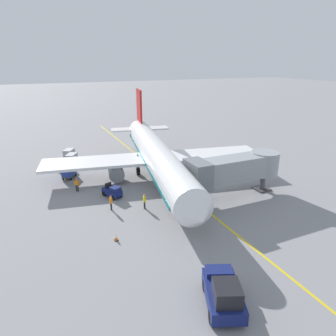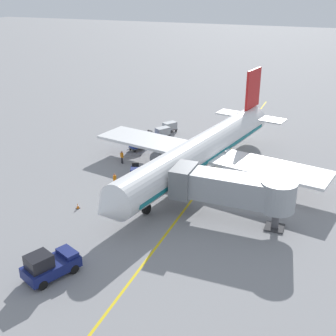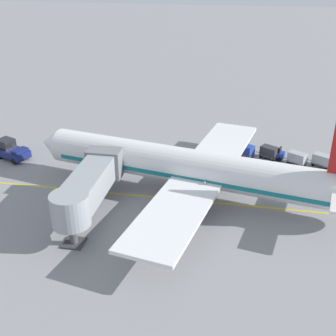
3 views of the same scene
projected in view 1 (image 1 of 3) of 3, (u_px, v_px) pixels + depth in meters
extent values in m
plane|color=gray|center=(168.00, 180.00, 41.68)|extent=(400.00, 400.00, 0.00)
cube|color=gold|center=(168.00, 180.00, 41.68)|extent=(0.24, 80.00, 0.01)
cylinder|color=white|center=(157.00, 156.00, 41.15)|extent=(9.83, 32.11, 3.70)
cube|color=#14707A|center=(157.00, 159.00, 41.30)|extent=(9.37, 29.61, 0.44)
cone|color=white|center=(198.00, 215.00, 25.37)|extent=(4.02, 3.06, 3.63)
cone|color=white|center=(138.00, 127.00, 57.01)|extent=(3.63, 3.36, 3.14)
cube|color=black|center=(192.00, 199.00, 26.81)|extent=(2.94, 1.62, 0.60)
cube|color=white|center=(155.00, 158.00, 42.28)|extent=(30.44, 10.92, 0.36)
cylinder|color=gray|center=(195.00, 165.00, 43.18)|extent=(2.58, 3.53, 2.00)
cylinder|color=gray|center=(116.00, 172.00, 40.75)|extent=(2.58, 3.53, 2.00)
cube|color=red|center=(139.00, 106.00, 53.38)|extent=(1.17, 4.38, 5.50)
cube|color=white|center=(140.00, 129.00, 54.54)|extent=(10.31, 4.49, 0.24)
cylinder|color=black|center=(179.00, 212.00, 31.79)|extent=(0.65, 1.17, 1.10)
cylinder|color=gray|center=(179.00, 198.00, 31.27)|extent=(0.24, 0.24, 2.00)
cylinder|color=black|center=(170.00, 169.00, 44.40)|extent=(0.65, 1.17, 1.10)
cylinder|color=gray|center=(170.00, 158.00, 43.88)|extent=(0.24, 0.24, 2.00)
cylinder|color=black|center=(138.00, 171.00, 43.38)|extent=(0.65, 1.17, 1.10)
cylinder|color=gray|center=(138.00, 161.00, 42.87)|extent=(0.24, 0.24, 2.00)
cube|color=#93999E|center=(230.00, 169.00, 35.46)|extent=(10.14, 2.80, 2.60)
cube|color=slate|center=(198.00, 174.00, 33.78)|extent=(2.00, 3.50, 2.99)
cylinder|color=#93999E|center=(264.00, 163.00, 37.46)|extent=(3.36, 3.36, 2.86)
cylinder|color=#4C4C51|center=(262.00, 181.00, 38.26)|extent=(0.70, 0.70, 2.19)
cube|color=#38383A|center=(262.00, 189.00, 38.59)|extent=(1.80, 1.80, 0.16)
cube|color=navy|center=(223.00, 294.00, 20.17)|extent=(3.75, 4.91, 0.90)
cube|color=black|center=(227.00, 293.00, 18.90)|extent=(2.24, 2.35, 1.10)
cube|color=navy|center=(219.00, 271.00, 21.41)|extent=(2.15, 1.75, 0.36)
cylinder|color=black|center=(205.00, 285.00, 21.64)|extent=(0.64, 0.87, 0.80)
cylinder|color=black|center=(232.00, 285.00, 21.69)|extent=(0.64, 0.87, 0.80)
cylinder|color=black|center=(212.00, 317.00, 18.95)|extent=(0.64, 0.87, 0.80)
cylinder|color=black|center=(242.00, 317.00, 18.99)|extent=(0.64, 0.87, 0.80)
cube|color=navy|center=(112.00, 192.00, 36.40)|extent=(2.06, 2.77, 0.70)
cube|color=navy|center=(115.00, 189.00, 35.77)|extent=(1.34, 1.36, 0.44)
cube|color=black|center=(108.00, 185.00, 36.62)|extent=(0.84, 0.47, 0.64)
cylinder|color=black|center=(112.00, 187.00, 36.11)|extent=(0.17, 0.27, 0.54)
cylinder|color=black|center=(120.00, 195.00, 36.33)|extent=(0.40, 0.59, 0.56)
cylinder|color=black|center=(113.00, 198.00, 35.58)|extent=(0.40, 0.59, 0.56)
cylinder|color=black|center=(111.00, 191.00, 37.45)|extent=(0.40, 0.59, 0.56)
cylinder|color=black|center=(104.00, 194.00, 36.71)|extent=(0.40, 0.59, 0.56)
cube|color=#1E339E|center=(65.00, 166.00, 45.20)|extent=(1.90, 2.75, 0.70)
cube|color=#1E339E|center=(63.00, 164.00, 44.37)|extent=(1.29, 1.31, 0.44)
cube|color=black|center=(65.00, 160.00, 45.63)|extent=(0.85, 0.41, 0.64)
cylinder|color=black|center=(64.00, 162.00, 44.87)|extent=(0.16, 0.28, 0.54)
cylinder|color=black|center=(68.00, 170.00, 44.56)|extent=(0.36, 0.59, 0.56)
cylinder|color=black|center=(60.00, 170.00, 44.44)|extent=(0.36, 0.59, 0.56)
cylinder|color=black|center=(70.00, 166.00, 46.20)|extent=(0.36, 0.59, 0.56)
cylinder|color=black|center=(62.00, 167.00, 46.08)|extent=(0.36, 0.59, 0.56)
cube|color=#4C4C51|center=(69.00, 175.00, 42.27)|extent=(2.25, 2.56, 0.12)
cube|color=#233D9E|center=(69.00, 171.00, 42.07)|extent=(2.14, 2.43, 1.10)
cylinder|color=#4C4C51|center=(65.00, 179.00, 40.92)|extent=(0.42, 0.63, 0.07)
cylinder|color=black|center=(71.00, 179.00, 41.52)|extent=(0.29, 0.37, 0.36)
cylinder|color=black|center=(63.00, 179.00, 41.64)|extent=(0.29, 0.37, 0.36)
cylinder|color=black|center=(76.00, 175.00, 43.06)|extent=(0.29, 0.37, 0.36)
cylinder|color=black|center=(68.00, 174.00, 43.18)|extent=(0.29, 0.37, 0.36)
cube|color=#4C4C51|center=(67.00, 168.00, 44.83)|extent=(2.25, 2.56, 0.12)
cube|color=#2D2D33|center=(66.00, 165.00, 44.63)|extent=(2.14, 2.43, 1.10)
cylinder|color=#4C4C51|center=(62.00, 172.00, 43.48)|extent=(0.42, 0.63, 0.07)
cylinder|color=black|center=(68.00, 172.00, 44.08)|extent=(0.29, 0.37, 0.36)
cylinder|color=black|center=(61.00, 172.00, 44.20)|extent=(0.29, 0.37, 0.36)
cylinder|color=black|center=(73.00, 168.00, 45.62)|extent=(0.29, 0.37, 0.36)
cylinder|color=black|center=(66.00, 168.00, 45.74)|extent=(0.29, 0.37, 0.36)
cube|color=#4C4C51|center=(72.00, 161.00, 48.11)|extent=(2.25, 2.56, 0.12)
cube|color=#999EA3|center=(72.00, 157.00, 47.91)|extent=(2.14, 2.43, 1.10)
cylinder|color=#4C4C51|center=(68.00, 164.00, 46.75)|extent=(0.42, 0.63, 0.07)
cylinder|color=black|center=(73.00, 164.00, 47.36)|extent=(0.29, 0.37, 0.36)
cylinder|color=black|center=(66.00, 164.00, 47.48)|extent=(0.29, 0.37, 0.36)
cylinder|color=black|center=(78.00, 161.00, 48.90)|extent=(0.29, 0.37, 0.36)
cylinder|color=black|center=(71.00, 161.00, 49.02)|extent=(0.29, 0.37, 0.36)
cube|color=#4C4C51|center=(69.00, 156.00, 50.58)|extent=(2.25, 2.56, 0.12)
cube|color=#999EA3|center=(69.00, 153.00, 50.37)|extent=(2.14, 2.43, 1.10)
cylinder|color=#4C4C51|center=(66.00, 159.00, 49.22)|extent=(0.42, 0.63, 0.07)
cylinder|color=black|center=(71.00, 159.00, 49.82)|extent=(0.29, 0.37, 0.36)
cylinder|color=black|center=(64.00, 159.00, 49.94)|extent=(0.29, 0.37, 0.36)
cylinder|color=black|center=(75.00, 156.00, 51.37)|extent=(0.29, 0.37, 0.36)
cylinder|color=black|center=(68.00, 156.00, 51.49)|extent=(0.29, 0.37, 0.36)
cylinder|color=#232328|center=(78.00, 188.00, 37.93)|extent=(0.15, 0.15, 0.85)
cylinder|color=#232328|center=(76.00, 188.00, 37.93)|extent=(0.15, 0.15, 0.85)
cube|color=orange|center=(77.00, 183.00, 37.69)|extent=(0.45, 0.38, 0.60)
cylinder|color=orange|center=(79.00, 183.00, 37.70)|extent=(0.24, 0.18, 0.57)
cylinder|color=orange|center=(75.00, 183.00, 37.71)|extent=(0.24, 0.18, 0.57)
sphere|color=#997051|center=(76.00, 179.00, 37.55)|extent=(0.22, 0.22, 0.22)
cube|color=red|center=(76.00, 179.00, 37.54)|extent=(0.27, 0.19, 0.10)
cylinder|color=#232328|center=(112.00, 207.00, 33.14)|extent=(0.15, 0.15, 0.85)
cylinder|color=#232328|center=(111.00, 206.00, 33.31)|extent=(0.15, 0.15, 0.85)
cube|color=orange|center=(111.00, 200.00, 32.98)|extent=(0.24, 0.38, 0.60)
cylinder|color=orange|center=(111.00, 202.00, 32.79)|extent=(0.09, 0.22, 0.57)
cylinder|color=orange|center=(110.00, 200.00, 33.22)|extent=(0.09, 0.22, 0.57)
sphere|color=#997051|center=(111.00, 197.00, 32.84)|extent=(0.22, 0.22, 0.22)
cube|color=red|center=(111.00, 196.00, 32.83)|extent=(0.08, 0.26, 0.10)
cylinder|color=#232328|center=(144.00, 205.00, 33.65)|extent=(0.15, 0.15, 0.85)
cylinder|color=#232328|center=(145.00, 205.00, 33.47)|extent=(0.15, 0.15, 0.85)
cube|color=yellow|center=(144.00, 199.00, 33.32)|extent=(0.28, 0.41, 0.60)
cylinder|color=yellow|center=(144.00, 198.00, 33.56)|extent=(0.12, 0.23, 0.57)
cylinder|color=yellow|center=(145.00, 200.00, 33.11)|extent=(0.12, 0.23, 0.57)
sphere|color=tan|center=(144.00, 195.00, 33.18)|extent=(0.22, 0.22, 0.22)
cube|color=red|center=(144.00, 195.00, 33.17)|extent=(0.11, 0.27, 0.10)
cube|color=black|center=(116.00, 240.00, 27.72)|extent=(0.36, 0.36, 0.04)
cone|color=orange|center=(116.00, 237.00, 27.62)|extent=(0.30, 0.30, 0.55)
cylinder|color=white|center=(116.00, 237.00, 27.61)|extent=(0.21, 0.21, 0.06)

